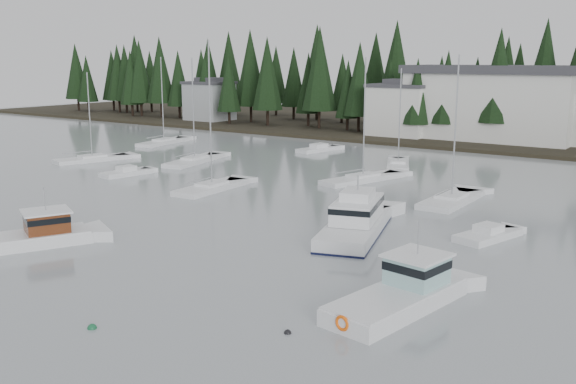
# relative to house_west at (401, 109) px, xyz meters

# --- Properties ---
(far_shore_land) EXTENTS (240.00, 54.00, 1.00)m
(far_shore_land) POSITION_rel_house_west_xyz_m (18.00, 18.00, -4.65)
(far_shore_land) COLOR black
(far_shore_land) RESTS_ON ground
(conifer_treeline) EXTENTS (200.00, 22.00, 20.00)m
(conifer_treeline) POSITION_rel_house_west_xyz_m (18.00, 7.00, -4.65)
(conifer_treeline) COLOR black
(conifer_treeline) RESTS_ON ground
(house_west) EXTENTS (9.54, 7.42, 8.75)m
(house_west) POSITION_rel_house_west_xyz_m (0.00, 0.00, 0.00)
(house_west) COLOR silver
(house_west) RESTS_ON ground
(house_far_west) EXTENTS (8.48, 7.42, 8.25)m
(house_far_west) POSITION_rel_house_west_xyz_m (-42.00, 2.00, -0.25)
(house_far_west) COLOR #999EA0
(house_far_west) RESTS_ON ground
(harbor_inn) EXTENTS (29.50, 11.50, 10.90)m
(harbor_inn) POSITION_rel_house_west_xyz_m (15.04, 3.34, 1.12)
(harbor_inn) COLOR silver
(harbor_inn) RESTS_ON ground
(lobster_boat_brown) EXTENTS (6.81, 9.45, 4.47)m
(lobster_boat_brown) POSITION_rel_house_west_xyz_m (5.36, -68.76, -4.15)
(lobster_boat_brown) COLOR silver
(lobster_boat_brown) RESTS_ON ground
(cabin_cruiser_center) EXTENTS (6.76, 11.82, 4.85)m
(cabin_cruiser_center) POSITION_rel_house_west_xyz_m (21.94, -53.26, -3.93)
(cabin_cruiser_center) COLOR silver
(cabin_cruiser_center) RESTS_ON ground
(lobster_boat_teal) EXTENTS (4.31, 9.06, 4.84)m
(lobster_boat_teal) POSITION_rel_house_west_xyz_m (30.70, -64.12, -4.08)
(lobster_boat_teal) COLOR silver
(lobster_boat_teal) RESTS_ON ground
(sailboat_0) EXTENTS (5.78, 8.62, 11.83)m
(sailboat_0) POSITION_rel_house_west_xyz_m (11.49, -24.63, -4.58)
(sailboat_0) COLOR silver
(sailboat_0) RESTS_ON ground
(sailboat_1) EXTENTS (5.23, 9.50, 11.30)m
(sailboat_1) POSITION_rel_house_west_xyz_m (-20.96, -42.75, -4.60)
(sailboat_1) COLOR silver
(sailboat_1) RESTS_ON ground
(sailboat_3) EXTENTS (4.28, 10.45, 13.13)m
(sailboat_3) POSITION_rel_house_west_xyz_m (-25.86, -25.98, -4.59)
(sailboat_3) COLOR silver
(sailboat_3) RESTS_ON ground
(sailboat_4) EXTENTS (4.73, 10.76, 13.02)m
(sailboat_4) POSITION_rel_house_west_xyz_m (-9.94, -36.25, -4.59)
(sailboat_4) COLOR silver
(sailboat_4) RESTS_ON ground
(sailboat_7) EXTENTS (5.17, 10.50, 13.02)m
(sailboat_7) POSITION_rel_house_west_xyz_m (12.58, -35.12, -4.59)
(sailboat_7) COLOR silver
(sailboat_7) RESTS_ON ground
(sailboat_8) EXTENTS (3.06, 9.06, 13.24)m
(sailboat_8) POSITION_rel_house_west_xyz_m (23.76, -39.45, -4.59)
(sailboat_8) COLOR silver
(sailboat_8) RESTS_ON ground
(sailboat_9) EXTENTS (3.37, 9.00, 14.56)m
(sailboat_9) POSITION_rel_house_west_xyz_m (2.93, -47.48, -4.57)
(sailboat_9) COLOR silver
(sailboat_9) RESTS_ON ground
(runabout_0) EXTENTS (3.02, 5.88, 1.42)m
(runabout_0) POSITION_rel_house_west_xyz_m (-9.92, -46.90, -4.52)
(runabout_0) COLOR silver
(runabout_0) RESTS_ON ground
(runabout_1) EXTENTS (3.57, 5.81, 1.42)m
(runabout_1) POSITION_rel_house_west_xyz_m (30.16, -49.08, -4.52)
(runabout_1) COLOR silver
(runabout_1) RESTS_ON ground
(runabout_3) EXTENTS (3.58, 7.15, 1.42)m
(runabout_3) POSITION_rel_house_west_xyz_m (-2.88, -19.33, -4.52)
(runabout_3) COLOR silver
(runabout_3) RESTS_ON ground
(mooring_buoy_green) EXTENTS (0.45, 0.45, 0.45)m
(mooring_buoy_green) POSITION_rel_house_west_xyz_m (20.04, -74.91, -4.65)
(mooring_buoy_green) COLOR #145933
(mooring_buoy_green) RESTS_ON ground
(mooring_buoy_dark) EXTENTS (0.35, 0.35, 0.35)m
(mooring_buoy_dark) POSITION_rel_house_west_xyz_m (27.82, -70.07, -4.65)
(mooring_buoy_dark) COLOR black
(mooring_buoy_dark) RESTS_ON ground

